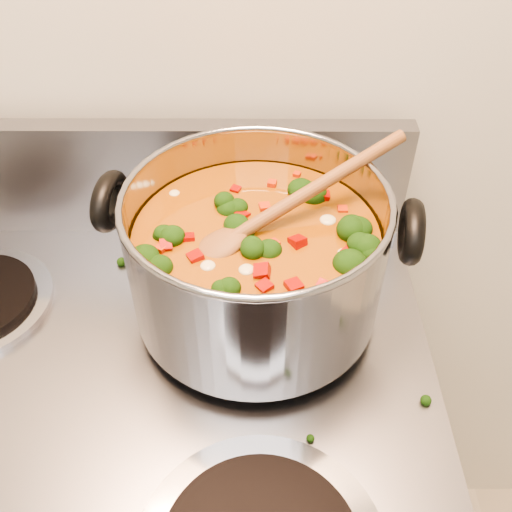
# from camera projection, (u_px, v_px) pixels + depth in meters

# --- Properties ---
(stockpot) EXTENTS (0.35, 0.28, 0.17)m
(stockpot) POSITION_uv_depth(u_px,v_px,m) (256.00, 256.00, 0.63)
(stockpot) COLOR gray
(stockpot) RESTS_ON electric_range
(wooden_spoon) EXTENTS (0.25, 0.16, 0.09)m
(wooden_spoon) POSITION_uv_depth(u_px,v_px,m) (268.00, 217.00, 0.60)
(wooden_spoon) COLOR brown
(wooden_spoon) RESTS_ON stockpot
(cooktop_crumbs) EXTENTS (0.22, 0.35, 0.01)m
(cooktop_crumbs) POSITION_uv_depth(u_px,v_px,m) (311.00, 375.00, 0.62)
(cooktop_crumbs) COLOR black
(cooktop_crumbs) RESTS_ON electric_range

